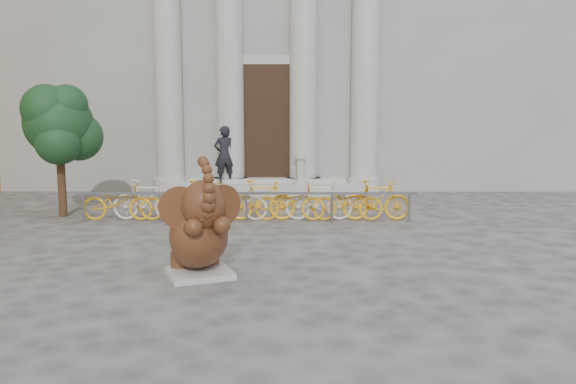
{
  "coord_description": "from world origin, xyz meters",
  "views": [
    {
      "loc": [
        0.76,
        -8.75,
        2.55
      ],
      "look_at": [
        0.72,
        1.84,
        1.1
      ],
      "focal_mm": 35.0,
      "sensor_mm": 36.0,
      "label": 1
    }
  ],
  "objects_px": {
    "elephant_statue": "(200,233)",
    "tree": "(60,125)",
    "pedestrian": "(224,155)",
    "bike_rack": "(246,200)"
  },
  "relations": [
    {
      "from": "tree",
      "to": "bike_rack",
      "type": "bearing_deg",
      "value": -6.01
    },
    {
      "from": "bike_rack",
      "to": "pedestrian",
      "type": "height_order",
      "value": "pedestrian"
    },
    {
      "from": "pedestrian",
      "to": "tree",
      "type": "bearing_deg",
      "value": 24.83
    },
    {
      "from": "bike_rack",
      "to": "tree",
      "type": "relative_size",
      "value": 2.49
    },
    {
      "from": "tree",
      "to": "pedestrian",
      "type": "height_order",
      "value": "tree"
    },
    {
      "from": "bike_rack",
      "to": "elephant_statue",
      "type": "bearing_deg",
      "value": -94.24
    },
    {
      "from": "elephant_statue",
      "to": "pedestrian",
      "type": "height_order",
      "value": "pedestrian"
    },
    {
      "from": "elephant_statue",
      "to": "tree",
      "type": "relative_size",
      "value": 0.59
    },
    {
      "from": "elephant_statue",
      "to": "bike_rack",
      "type": "xyz_separation_m",
      "value": [
        0.36,
        4.87,
        -0.2
      ]
    },
    {
      "from": "elephant_statue",
      "to": "pedestrian",
      "type": "relative_size",
      "value": 1.04
    }
  ]
}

